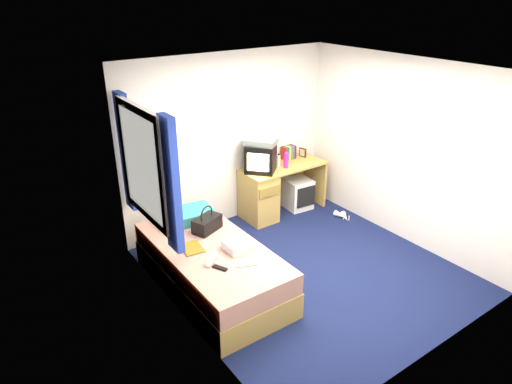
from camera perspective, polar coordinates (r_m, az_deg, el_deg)
ground at (r=5.66m, az=6.29°, el=-9.70°), size 3.40×3.40×0.00m
room_shell at (r=5.00m, az=7.05°, el=4.21°), size 3.40×3.40×3.40m
bed at (r=5.22m, az=-5.50°, el=-9.39°), size 1.01×2.00×0.54m
pillow at (r=5.61m, az=-8.58°, el=-2.96°), size 0.66×0.46×0.13m
desk at (r=6.70m, az=1.45°, el=0.14°), size 1.30×0.55×0.75m
storage_cube at (r=7.05m, az=5.24°, el=-0.20°), size 0.41×0.41×0.47m
crt_tv at (r=6.42m, az=0.59°, el=4.29°), size 0.54×0.54×0.40m
vcr at (r=6.35m, az=0.61°, el=6.34°), size 0.49×0.52×0.08m
book_row at (r=6.95m, az=4.09°, el=4.95°), size 0.20×0.13×0.20m
picture_frame at (r=7.06m, az=5.86°, el=4.94°), size 0.04×0.12×0.14m
pink_water_bottle at (r=6.59m, az=3.77°, el=3.92°), size 0.08×0.08×0.21m
aerosol_can at (r=6.66m, az=2.86°, el=3.95°), size 0.05×0.05×0.17m
handbag at (r=5.35m, az=-6.14°, el=-3.91°), size 0.39×0.31×0.32m
towel at (r=4.99m, az=-2.14°, el=-6.62°), size 0.31×0.26×0.10m
magazine at (r=5.06m, az=-8.02°, el=-6.95°), size 0.24×0.30×0.01m
water_bottle at (r=4.80m, az=-5.59°, el=-8.37°), size 0.20×0.18×0.07m
colour_swatch_fan at (r=4.74m, az=-1.26°, el=-9.09°), size 0.23×0.14×0.01m
remote_control at (r=4.70m, az=-4.53°, el=-9.44°), size 0.11×0.17×0.02m
window_assembly at (r=4.96m, az=-13.67°, el=3.11°), size 0.11×1.42×1.40m
white_heels at (r=6.89m, az=10.82°, el=-2.99°), size 0.18×0.30×0.09m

